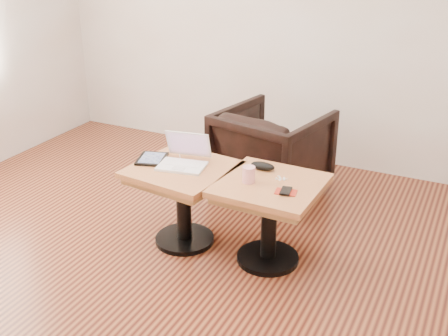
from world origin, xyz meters
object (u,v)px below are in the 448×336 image
at_px(side_table_right, 270,203).
at_px(armchair, 272,152).
at_px(striped_cup, 249,174).
at_px(laptop, 184,159).
at_px(side_table_left, 183,186).

height_order(side_table_right, armchair, armchair).
bearing_deg(side_table_right, striped_cup, -154.81).
xyz_separation_m(side_table_right, striped_cup, (-0.12, -0.05, 0.19)).
bearing_deg(side_table_right, armchair, 112.08).
bearing_deg(laptop, side_table_right, -10.93).
height_order(side_table_right, striped_cup, striped_cup).
distance_m(laptop, striped_cup, 0.49).
xyz_separation_m(side_table_left, armchair, (0.25, 0.96, -0.07)).
bearing_deg(side_table_left, laptop, 109.34).
distance_m(side_table_left, laptop, 0.18).
relative_size(side_table_left, laptop, 1.97).
relative_size(side_table_right, armchair, 0.82).
bearing_deg(laptop, striped_cup, -17.39).
relative_size(side_table_right, laptop, 1.83).
height_order(laptop, striped_cup, laptop).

